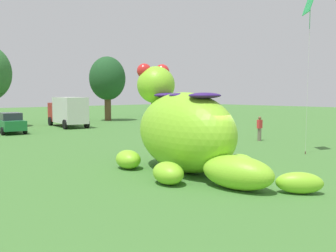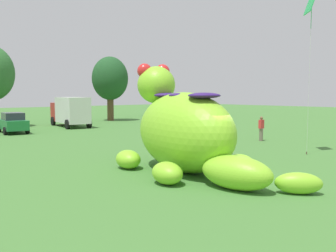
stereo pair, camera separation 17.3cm
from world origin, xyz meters
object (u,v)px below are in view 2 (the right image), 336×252
car_green (13,123)px  spectator_near_inflatable (261,129)px  box_truck (70,111)px  tethered_flying_kite (312,2)px  giant_inflatable_creature (184,131)px

car_green → spectator_near_inflatable: (11.11, -16.85, -0.01)m
box_truck → tethered_flying_kite: size_ratio=0.74×
box_truck → car_green: bearing=-160.8°
tethered_flying_kite → car_green: bearing=110.3°
car_green → box_truck: size_ratio=0.64×
car_green → tethered_flying_kite: tethered_flying_kite is taller
giant_inflatable_creature → box_truck: (6.19, 22.56, -0.12)m
spectator_near_inflatable → tethered_flying_kite: 9.23m
car_green → box_truck: 6.74m
car_green → tethered_flying_kite: bearing=-69.7°
giant_inflatable_creature → tethered_flying_kite: (7.93, -1.41, 6.33)m
box_truck → spectator_near_inflatable: bearing=-75.9°
giant_inflatable_creature → car_green: giant_inflatable_creature is taller
giant_inflatable_creature → spectator_near_inflatable: 11.54m
spectator_near_inflatable → tethered_flying_kite: (-3.04, -4.92, 7.20)m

